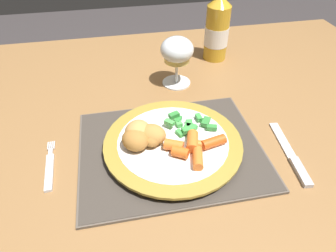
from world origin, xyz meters
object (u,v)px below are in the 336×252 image
wine_glass (177,52)px  bottle (217,28)px  fork (50,168)px  dining_table (181,142)px  dinner_plate (173,144)px  table_knife (292,157)px

wine_glass → bottle: 0.19m
fork → wine_glass: wine_glass is taller
wine_glass → bottle: bottle is taller
dining_table → dinner_plate: bearing=-112.6°
dining_table → dinner_plate: size_ratio=4.90×
dining_table → wine_glass: wine_glass is taller
dinner_plate → table_knife: size_ratio=1.53×
table_knife → wine_glass: wine_glass is taller
dining_table → dinner_plate: dinner_plate is taller
dining_table → wine_glass: 0.23m
fork → dining_table: bearing=21.0°
dinner_plate → table_knife: dinner_plate is taller
fork → bottle: (0.45, 0.37, 0.09)m
fork → dinner_plate: bearing=1.4°
dining_table → dinner_plate: 0.15m
table_knife → bottle: 0.45m
wine_glass → table_knife: bearing=-62.5°
dinner_plate → wine_glass: size_ratio=2.14×
dinner_plate → fork: dinner_plate is taller
table_knife → bottle: (-0.02, 0.44, 0.09)m
fork → bottle: 0.59m
dining_table → bottle: (0.16, 0.27, 0.18)m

